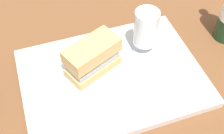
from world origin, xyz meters
TOP-DOWN VIEW (x-y plane):
  - ground_plane at (0.00, 0.00)m, footprint 3.00×3.00m
  - tray at (0.00, 0.00)m, footprint 0.44×0.32m
  - placemat at (0.00, 0.00)m, footprint 0.38×0.27m
  - plate at (-0.04, 0.02)m, footprint 0.19×0.19m
  - sandwich at (-0.04, 0.02)m, footprint 0.14×0.11m
  - beer_glass at (0.11, 0.05)m, footprint 0.06×0.06m

SIDE VIEW (x-z plane):
  - ground_plane at x=0.00m, z-range 0.00..0.00m
  - tray at x=0.00m, z-range 0.00..0.02m
  - placemat at x=0.00m, z-range 0.02..0.02m
  - plate at x=-0.04m, z-range 0.02..0.04m
  - sandwich at x=-0.04m, z-range 0.04..0.12m
  - beer_glass at x=0.11m, z-range 0.03..0.15m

